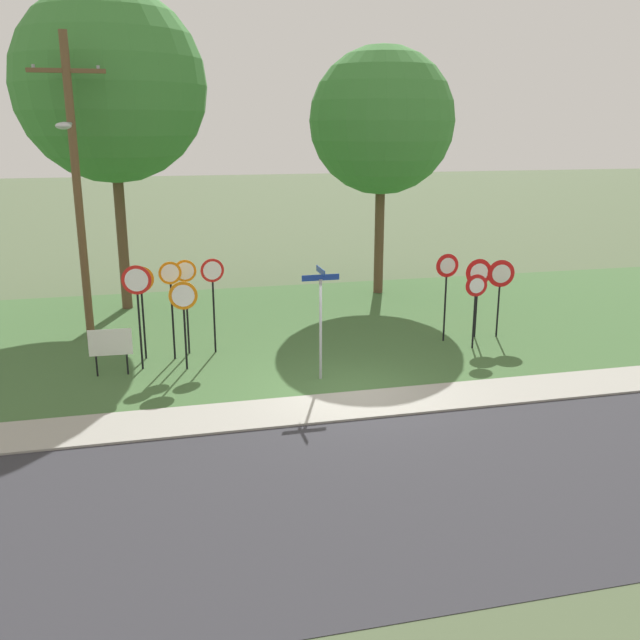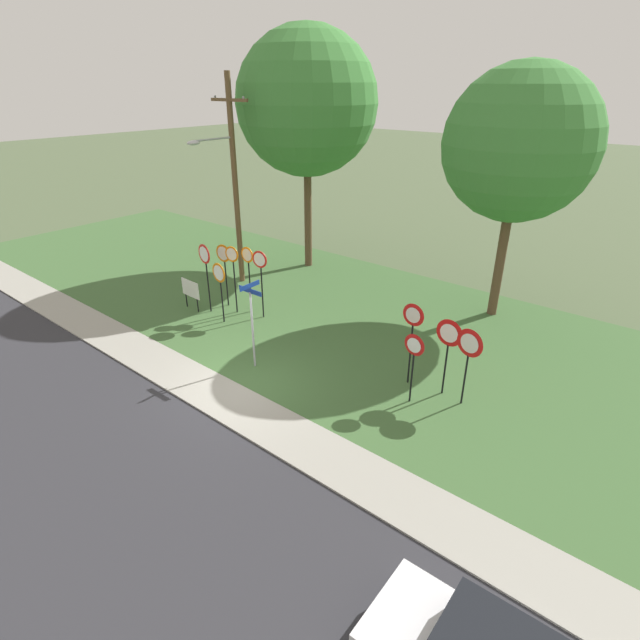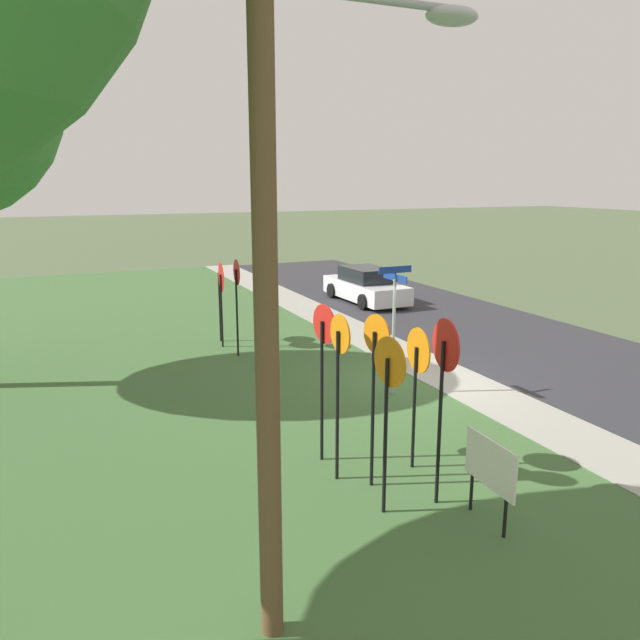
{
  "view_description": "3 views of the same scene",
  "coord_description": "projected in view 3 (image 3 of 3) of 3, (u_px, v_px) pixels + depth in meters",
  "views": [
    {
      "loc": [
        -4.47,
        -15.24,
        6.32
      ],
      "look_at": [
        -0.07,
        3.14,
        1.02
      ],
      "focal_mm": 38.89,
      "sensor_mm": 36.0,
      "label": 1
    },
    {
      "loc": [
        9.88,
        -8.29,
        8.46
      ],
      "look_at": [
        0.36,
        3.37,
        1.14
      ],
      "focal_mm": 27.56,
      "sensor_mm": 36.0,
      "label": 2
    },
    {
      "loc": [
        -12.02,
        7.92,
        4.76
      ],
      "look_at": [
        -0.34,
        2.79,
        1.87
      ],
      "focal_mm": 34.55,
      "sensor_mm": 36.0,
      "label": 3
    }
  ],
  "objects": [
    {
      "name": "street_name_post",
      "position": [
        394.0,
        319.0,
        13.58
      ],
      "size": [
        0.96,
        0.82,
        2.91
      ],
      "rotation": [
        0.0,
        0.0,
        0.01
      ],
      "color": "#9EA0A8",
      "rests_on": "grass_median"
    },
    {
      "name": "parked_sedan_distant",
      "position": [
        366.0,
        286.0,
        24.55
      ],
      "size": [
        4.38,
        1.97,
        1.39
      ],
      "rotation": [
        0.0,
        0.0,
        0.02
      ],
      "color": "silver",
      "rests_on": "road_asphalt"
    },
    {
      "name": "road_asphalt",
      "position": [
        569.0,
        359.0,
        16.77
      ],
      "size": [
        44.0,
        6.4,
        0.01
      ],
      "primitive_type": "cube",
      "color": "#2D2D33",
      "rests_on": "ground_plane"
    },
    {
      "name": "stop_sign_near_right",
      "position": [
        375.0,
        366.0,
        9.35
      ],
      "size": [
        0.62,
        0.13,
        2.77
      ],
      "rotation": [
        0.0,
        0.0,
        0.16
      ],
      "color": "black",
      "rests_on": "grass_median"
    },
    {
      "name": "grass_median",
      "position": [
        169.0,
        419.0,
        12.53
      ],
      "size": [
        44.0,
        12.0,
        0.04
      ],
      "primitive_type": "cube",
      "color": "#3D6033",
      "rests_on": "ground_plane"
    },
    {
      "name": "stop_sign_center_tall",
      "position": [
        339.0,
        364.0,
        9.57
      ],
      "size": [
        0.62,
        0.1,
        2.73
      ],
      "rotation": [
        0.0,
        0.0,
        0.04
      ],
      "color": "black",
      "rests_on": "grass_median"
    },
    {
      "name": "yield_sign_near_left",
      "position": [
        261.0,
        292.0,
        17.45
      ],
      "size": [
        0.65,
        0.11,
        2.21
      ],
      "rotation": [
        0.0,
        0.0,
        -0.08
      ],
      "color": "black",
      "rests_on": "grass_median"
    },
    {
      "name": "stop_sign_far_left",
      "position": [
        444.0,
        370.0,
        8.8
      ],
      "size": [
        0.77,
        0.13,
        2.83
      ],
      "rotation": [
        0.0,
        0.0,
        -0.12
      ],
      "color": "black",
      "rests_on": "grass_median"
    },
    {
      "name": "yield_sign_far_left",
      "position": [
        222.0,
        284.0,
        17.5
      ],
      "size": [
        0.83,
        0.11,
        2.45
      ],
      "rotation": [
        0.0,
        0.0,
        -0.06
      ],
      "color": "black",
      "rests_on": "grass_median"
    },
    {
      "name": "stop_sign_far_center",
      "position": [
        323.0,
        350.0,
        10.25
      ],
      "size": [
        0.66,
        0.13,
        2.74
      ],
      "rotation": [
        0.0,
        0.0,
        0.14
      ],
      "color": "black",
      "rests_on": "grass_median"
    },
    {
      "name": "stop_sign_far_right",
      "position": [
        388.0,
        387.0,
        8.57
      ],
      "size": [
        0.71,
        0.12,
        2.63
      ],
      "rotation": [
        0.0,
        0.0,
        0.11
      ],
      "color": "black",
      "rests_on": "grass_median"
    },
    {
      "name": "yield_sign_far_right",
      "position": [
        237.0,
        284.0,
        16.54
      ],
      "size": [
        0.7,
        0.1,
        2.67
      ],
      "rotation": [
        0.0,
        0.0,
        -0.02
      ],
      "color": "black",
      "rests_on": "grass_median"
    },
    {
      "name": "notice_board",
      "position": [
        490.0,
        468.0,
        8.52
      ],
      "size": [
        1.1,
        0.08,
        1.25
      ],
      "rotation": [
        0.0,
        0.0,
        -0.04
      ],
      "color": "black",
      "rests_on": "grass_median"
    },
    {
      "name": "sidewalk_strip",
      "position": [
        447.0,
        377.0,
        15.19
      ],
      "size": [
        44.0,
        1.6,
        0.06
      ],
      "primitive_type": "cube",
      "color": "#99968C",
      "rests_on": "ground_plane"
    },
    {
      "name": "utility_pole",
      "position": [
        279.0,
        177.0,
        5.62
      ],
      "size": [
        2.1,
        2.37,
        8.82
      ],
      "color": "brown",
      "rests_on": "grass_median"
    },
    {
      "name": "yield_sign_near_right",
      "position": [
        220.0,
        282.0,
        18.15
      ],
      "size": [
        0.82,
        0.18,
        2.41
      ],
      "rotation": [
        0.0,
        0.0,
        -0.19
      ],
      "color": "black",
      "rests_on": "grass_median"
    },
    {
      "name": "stop_sign_near_left",
      "position": [
        417.0,
        367.0,
        10.02
      ],
      "size": [
        0.75,
        0.11,
        2.41
      ],
      "rotation": [
        0.0,
        0.0,
        -0.07
      ],
      "color": "black",
      "rests_on": "grass_median"
    },
    {
      "name": "ground_plane",
      "position": [
        420.0,
        382.0,
        14.89
      ],
      "size": [
        160.0,
        160.0,
        0.0
      ],
      "primitive_type": "plane",
      "color": "#4C5B3D"
    }
  ]
}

